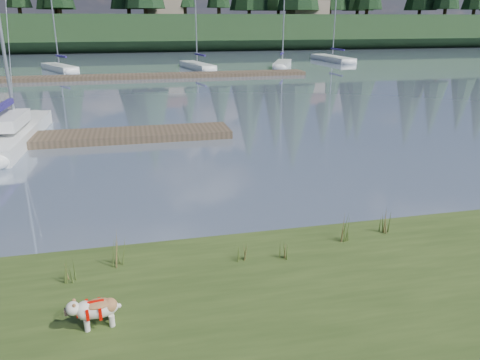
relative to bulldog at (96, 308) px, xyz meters
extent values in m
plane|color=slate|center=(0.64, 34.10, -0.64)|extent=(200.00, 200.00, 0.00)
cube|color=black|center=(0.64, 77.10, 1.86)|extent=(200.00, 20.00, 5.00)
cylinder|color=silver|center=(-0.14, -0.10, -0.20)|extent=(0.08, 0.08, 0.18)
cylinder|color=silver|center=(-0.16, 0.07, -0.20)|extent=(0.08, 0.08, 0.18)
cylinder|color=silver|center=(0.21, -0.07, -0.20)|extent=(0.08, 0.08, 0.18)
cylinder|color=silver|center=(0.19, 0.11, -0.20)|extent=(0.08, 0.08, 0.18)
ellipsoid|color=silver|center=(0.03, 0.00, -0.02)|extent=(0.61, 0.35, 0.27)
ellipsoid|color=#A56B3E|center=(0.03, 0.00, 0.07)|extent=(0.43, 0.32, 0.10)
ellipsoid|color=silver|center=(-0.32, -0.03, 0.07)|extent=(0.22, 0.23, 0.20)
cube|color=black|center=(-0.41, -0.04, 0.04)|extent=(0.07, 0.11, 0.08)
cube|color=white|center=(-4.04, 13.56, -0.42)|extent=(1.94, 7.46, 0.70)
ellipsoid|color=white|center=(-3.91, 17.26, -0.42)|extent=(1.68, 2.07, 0.70)
cube|color=white|center=(-4.05, 13.14, 0.31)|extent=(1.27, 2.73, 0.45)
cube|color=#4C3D2C|center=(-3.36, 13.10, -0.49)|extent=(16.00, 2.00, 0.30)
cube|color=#4C3D2C|center=(2.64, 34.10, -0.49)|extent=(26.00, 2.20, 0.30)
cube|color=white|center=(-5.75, 41.41, -0.42)|extent=(4.05, 6.27, 0.70)
ellipsoid|color=white|center=(-7.13, 44.23, -0.42)|extent=(1.98, 2.14, 0.70)
cylinder|color=silver|center=(-5.75, 41.41, 5.07)|extent=(0.12, 0.12, 9.81)
cube|color=navy|center=(-5.37, 40.64, 0.76)|extent=(1.28, 2.33, 0.20)
cube|color=white|center=(7.15, 40.38, -0.42)|extent=(2.85, 6.64, 0.70)
ellipsoid|color=white|center=(6.44, 43.53, -0.42)|extent=(1.76, 2.03, 0.70)
cylinder|color=silver|center=(7.15, 40.38, 5.14)|extent=(0.12, 0.12, 9.96)
cube|color=navy|center=(7.34, 39.51, 0.76)|extent=(0.76, 2.56, 0.20)
cube|color=white|center=(15.85, 40.29, -0.42)|extent=(3.62, 6.10, 0.70)
ellipsoid|color=white|center=(17.03, 43.07, -0.42)|extent=(1.86, 2.03, 0.70)
cylinder|color=silver|center=(15.85, 40.29, 4.82)|extent=(0.12, 0.12, 9.32)
cube|color=navy|center=(15.53, 39.53, 0.76)|extent=(1.12, 2.29, 0.20)
cube|color=white|center=(23.64, 45.67, -0.42)|extent=(2.26, 8.10, 0.70)
ellipsoid|color=white|center=(23.42, 49.67, -0.42)|extent=(1.86, 2.28, 0.70)
cube|color=navy|center=(23.70, 44.57, 0.76)|extent=(0.37, 3.19, 0.20)
cone|color=#475B23|center=(0.24, 1.81, 0.04)|extent=(0.03, 0.03, 0.65)
cone|color=brown|center=(0.35, 1.74, -0.03)|extent=(0.03, 0.03, 0.52)
cone|color=#475B23|center=(0.30, 1.84, 0.07)|extent=(0.03, 0.03, 0.72)
cone|color=brown|center=(0.38, 1.78, -0.06)|extent=(0.03, 0.03, 0.46)
cone|color=#475B23|center=(0.26, 1.73, 0.00)|extent=(0.03, 0.03, 0.59)
cone|color=#475B23|center=(2.50, 1.44, -0.03)|extent=(0.03, 0.03, 0.53)
cone|color=brown|center=(2.61, 1.37, -0.08)|extent=(0.03, 0.03, 0.42)
cone|color=#475B23|center=(2.56, 1.47, 0.00)|extent=(0.03, 0.03, 0.58)
cone|color=brown|center=(2.64, 1.41, -0.11)|extent=(0.03, 0.03, 0.37)
cone|color=#475B23|center=(2.52, 1.36, -0.05)|extent=(0.03, 0.03, 0.47)
cone|color=#475B23|center=(4.70, 1.75, 0.00)|extent=(0.03, 0.03, 0.58)
cone|color=brown|center=(4.81, 1.68, -0.06)|extent=(0.03, 0.03, 0.46)
cone|color=#475B23|center=(4.76, 1.78, 0.03)|extent=(0.03, 0.03, 0.64)
cone|color=brown|center=(4.84, 1.72, -0.09)|extent=(0.03, 0.03, 0.40)
cone|color=#475B23|center=(4.72, 1.67, -0.03)|extent=(0.03, 0.03, 0.52)
cone|color=#475B23|center=(-0.60, 1.39, 0.00)|extent=(0.03, 0.03, 0.58)
cone|color=brown|center=(-0.49, 1.32, -0.06)|extent=(0.03, 0.03, 0.46)
cone|color=#475B23|center=(-0.54, 1.42, 0.03)|extent=(0.03, 0.03, 0.64)
cone|color=brown|center=(-0.46, 1.36, -0.09)|extent=(0.03, 0.03, 0.40)
cone|color=#475B23|center=(-0.58, 1.31, -0.03)|extent=(0.03, 0.03, 0.52)
cone|color=#475B23|center=(3.31, 1.35, -0.08)|extent=(0.03, 0.03, 0.42)
cone|color=brown|center=(3.42, 1.28, -0.12)|extent=(0.03, 0.03, 0.34)
cone|color=#475B23|center=(3.37, 1.38, -0.06)|extent=(0.03, 0.03, 0.47)
cone|color=brown|center=(3.45, 1.32, -0.14)|extent=(0.03, 0.03, 0.30)
cone|color=#475B23|center=(3.33, 1.27, -0.10)|extent=(0.03, 0.03, 0.38)
cone|color=#475B23|center=(5.73, 1.97, -0.02)|extent=(0.03, 0.03, 0.53)
cone|color=brown|center=(5.84, 1.90, -0.08)|extent=(0.03, 0.03, 0.43)
cone|color=#475B23|center=(5.79, 2.00, 0.00)|extent=(0.03, 0.03, 0.59)
cone|color=brown|center=(5.87, 1.94, -0.10)|extent=(0.03, 0.03, 0.37)
cone|color=#475B23|center=(5.75, 1.89, -0.05)|extent=(0.03, 0.03, 0.48)
cube|color=#33281C|center=(0.64, 2.50, -0.57)|extent=(60.00, 0.50, 0.14)
cylinder|color=#382619|center=(-9.36, 76.10, 5.26)|extent=(0.60, 0.60, 1.80)
cylinder|color=#382619|center=(3.64, 70.10, 5.26)|extent=(0.60, 0.60, 1.80)
cylinder|color=#382619|center=(15.64, 74.10, 5.26)|extent=(0.60, 0.60, 1.80)
cylinder|color=#382619|center=(28.64, 72.10, 5.26)|extent=(0.60, 0.60, 1.80)
cylinder|color=#382619|center=(42.64, 75.10, 5.26)|extent=(0.60, 0.60, 1.80)
cylinder|color=#382619|center=(55.64, 71.10, 5.26)|extent=(0.60, 0.60, 1.80)
cube|color=gray|center=(6.64, 75.10, 5.76)|extent=(6.00, 5.00, 2.80)
cube|color=gray|center=(30.64, 73.10, 5.76)|extent=(6.00, 5.00, 2.80)
camera|label=1|loc=(0.75, -6.21, 4.04)|focal=35.00mm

